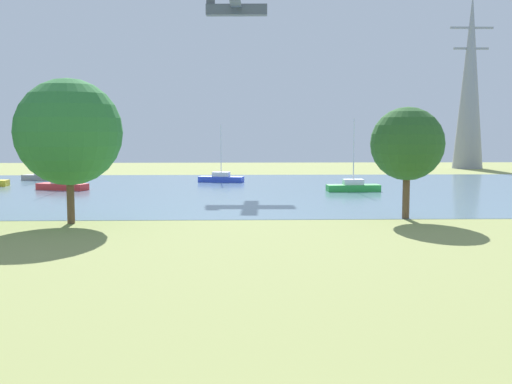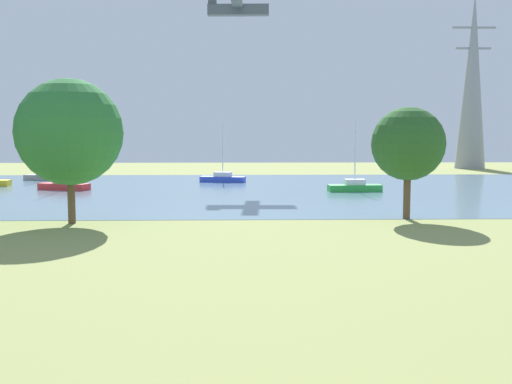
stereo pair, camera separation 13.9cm
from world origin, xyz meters
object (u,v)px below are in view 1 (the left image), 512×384
sailboat_gray (44,176)px  tree_east_near (407,144)px  light_aircraft (236,10)px  sailboat_red (62,185)px  sailboat_blue (221,178)px  tree_west_far (69,132)px  electricity_pylon (470,81)px  sailboat_green (353,186)px

sailboat_gray → tree_east_near: (32.23, -31.61, 4.18)m
light_aircraft → sailboat_red: bearing=-153.7°
sailboat_blue → light_aircraft: bearing=-16.7°
sailboat_blue → tree_east_near: size_ratio=0.89×
sailboat_red → tree_west_far: size_ratio=0.91×
tree_west_far → light_aircraft: 33.45m
sailboat_blue → sailboat_gray: (-20.00, 3.15, 0.00)m
tree_west_far → tree_east_near: bearing=3.9°
tree_east_near → electricity_pylon: 59.08m
sailboat_blue → sailboat_gray: sailboat_gray is taller
sailboat_red → sailboat_blue: (14.59, 8.57, -0.02)m
tree_east_near → electricity_pylon: (24.13, 53.28, 8.33)m
sailboat_green → tree_east_near: tree_east_near is taller
sailboat_red → electricity_pylon: electricity_pylon is taller
sailboat_gray → light_aircraft: 28.23m
tree_east_near → sailboat_gray: bearing=135.6°
electricity_pylon → sailboat_blue: bearing=-145.7°
light_aircraft → sailboat_green: bearing=-44.0°
sailboat_blue → electricity_pylon: (36.36, 24.83, 12.52)m
tree_east_near → electricity_pylon: electricity_pylon is taller
tree_east_near → light_aircraft: bearing=110.7°
sailboat_green → electricity_pylon: (24.05, 35.60, 12.52)m
sailboat_gray → tree_west_far: size_ratio=0.76×
sailboat_blue → sailboat_green: (12.32, -10.77, 0.00)m
tree_west_far → tree_east_near: 20.33m
sailboat_blue → sailboat_gray: bearing=171.0°
sailboat_blue → light_aircraft: light_aircraft is taller
sailboat_red → light_aircraft: 25.35m
sailboat_red → electricity_pylon: size_ratio=0.30×
electricity_pylon → tree_east_near: bearing=-114.4°
electricity_pylon → sailboat_gray: bearing=-159.0°
tree_east_near → light_aircraft: 32.79m
sailboat_blue → sailboat_red: bearing=-149.6°
sailboat_green → electricity_pylon: electricity_pylon is taller
sailboat_green → sailboat_gray: bearing=156.7°
sailboat_blue → sailboat_gray: 20.24m
sailboat_green → sailboat_gray: sailboat_green is taller
sailboat_red → sailboat_gray: (-5.40, 11.72, -0.02)m
sailboat_red → sailboat_gray: sailboat_red is taller
tree_west_far → sailboat_red: bearing=107.1°
sailboat_red → sailboat_green: bearing=-4.7°
sailboat_green → sailboat_gray: 35.18m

